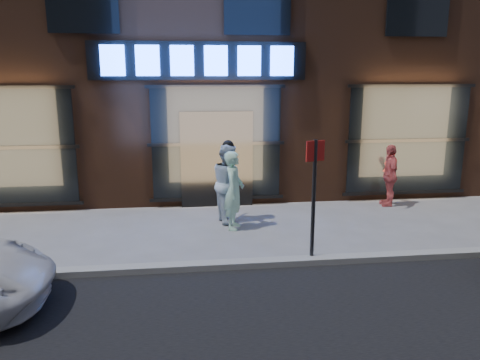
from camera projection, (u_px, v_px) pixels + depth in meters
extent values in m
plane|color=slate|center=(234.00, 268.00, 8.17)|extent=(90.00, 90.00, 0.00)
cube|color=gray|center=(234.00, 264.00, 8.15)|extent=(60.00, 0.25, 0.12)
cube|color=#54301E|center=(206.00, 18.00, 14.78)|extent=(30.00, 8.00, 10.00)
cube|color=black|center=(199.00, 61.00, 11.13)|extent=(5.20, 0.06, 0.90)
cube|color=black|center=(217.00, 160.00, 11.69)|extent=(1.80, 0.10, 2.40)
cube|color=#FFBF72|center=(6.00, 147.00, 11.06)|extent=(3.00, 0.04, 2.60)
cube|color=black|center=(5.00, 148.00, 11.02)|extent=(3.20, 0.06, 2.80)
cube|color=#FFBF72|center=(217.00, 143.00, 11.66)|extent=(3.00, 0.04, 2.60)
cube|color=black|center=(217.00, 144.00, 11.62)|extent=(3.20, 0.06, 2.80)
cube|color=#FFBF72|center=(407.00, 140.00, 12.25)|extent=(3.00, 0.04, 2.60)
cube|color=black|center=(407.00, 140.00, 12.21)|extent=(3.20, 0.06, 2.80)
cube|color=black|center=(257.00, 0.00, 10.97)|extent=(1.60, 0.06, 1.60)
cube|color=black|center=(419.00, 3.00, 11.45)|extent=(1.60, 0.06, 1.60)
cube|color=#2659FF|center=(113.00, 60.00, 10.82)|extent=(0.55, 0.12, 0.70)
cube|color=#2659FF|center=(148.00, 61.00, 10.92)|extent=(0.55, 0.12, 0.70)
cube|color=#2659FF|center=(182.00, 61.00, 11.01)|extent=(0.55, 0.12, 0.70)
cube|color=#2659FF|center=(216.00, 61.00, 11.11)|extent=(0.55, 0.12, 0.70)
cube|color=#2659FF|center=(249.00, 61.00, 11.20)|extent=(0.55, 0.12, 0.70)
cube|color=#2659FF|center=(282.00, 61.00, 11.30)|extent=(0.55, 0.12, 0.70)
imported|color=#C2FFE1|center=(234.00, 190.00, 10.06)|extent=(0.56, 0.71, 1.70)
imported|color=white|center=(228.00, 183.00, 10.57)|extent=(0.80, 0.96, 1.78)
imported|color=#D75B58|center=(389.00, 175.00, 11.85)|extent=(0.51, 0.97, 1.57)
cylinder|color=#262628|center=(313.00, 202.00, 8.18)|extent=(0.07, 0.07, 2.22)
cube|color=red|center=(315.00, 151.00, 7.98)|extent=(0.35, 0.13, 0.35)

